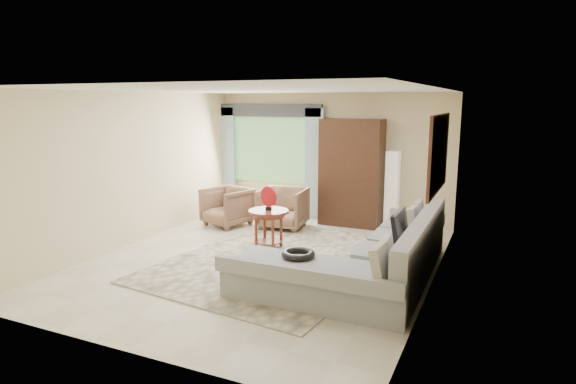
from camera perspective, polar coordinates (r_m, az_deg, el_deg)
The scene contains 17 objects.
ground at distance 7.54m, azimuth -2.86°, elevation -8.18°, with size 6.00×6.00×0.00m, color silver.
area_rug at distance 7.55m, azimuth -0.88°, elevation -8.05°, with size 3.00×4.00×0.02m, color beige.
sectional_sofa at distance 6.69m, azimuth 10.26°, elevation -8.26°, with size 2.30×3.46×0.90m.
tv_screen at distance 6.79m, azimuth 13.19°, elevation -4.24°, with size 0.06×0.74×0.48m, color black.
garden_hose at distance 6.11m, azimuth 1.22°, elevation -7.37°, with size 0.43×0.43×0.09m, color black.
coffee_table at distance 8.03m, azimuth -2.31°, elevation -4.36°, with size 0.67×0.67×0.67m.
red_disc at distance 7.91m, azimuth -2.34°, elevation -0.53°, with size 0.34×0.34×0.03m, color #9F0F15.
armchair_left at distance 9.61m, azimuth -7.20°, elevation -1.73°, with size 0.81×0.83×0.76m, color #855C48.
armchair_right at distance 9.33m, azimuth -0.62°, elevation -1.93°, with size 0.84×0.87×0.79m, color #865D49.
potted_plant at distance 10.61m, azimuth -7.28°, elevation -1.32°, with size 0.43×0.37×0.48m, color #999999.
armoire at distance 9.56m, azimuth 7.53°, elevation 2.28°, with size 1.20×0.55×2.10m, color black.
floor_lamp at distance 9.47m, azimuth 12.23°, elevation 0.21°, with size 0.24×0.24×1.50m, color silver.
window at distance 10.44m, azimuth -2.07°, elevation 5.02°, with size 1.80×0.04×1.40m, color #669E59.
curtain_left at distance 10.90m, azimuth -7.24°, elevation 3.86°, with size 0.40×0.08×2.30m, color #9EB7CC.
curtain_right at distance 9.97m, azimuth 3.13°, elevation 3.29°, with size 0.40×0.08×2.30m, color #9EB7CC.
valance at distance 10.33m, azimuth -2.28°, elevation 9.68°, with size 2.40×0.12×0.26m, color #1E232D.
wall_mirror at distance 6.77m, azimuth 17.39°, elevation 4.38°, with size 0.05×1.70×1.05m.
Camera 1 is at (3.28, -6.33, 2.45)m, focal length 30.00 mm.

